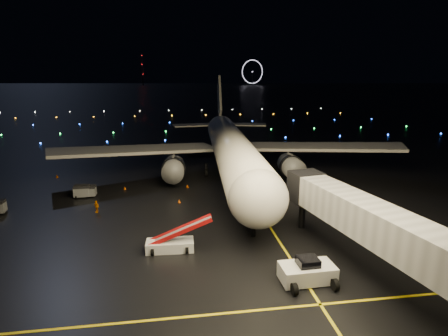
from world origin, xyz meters
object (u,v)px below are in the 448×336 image
Objects in this scene: crew_c at (96,206)px; baggage_cart_0 at (82,191)px; pushback_tug at (307,270)px; belt_loader at (170,235)px; baggage_cart_1 at (89,191)px; airliner at (229,126)px.

crew_c is 7.02m from baggage_cart_0.
belt_loader is (-11.24, 7.00, 0.57)m from pushback_tug.
crew_c is at bearing 130.59° from belt_loader.
belt_loader is at bearing 146.08° from pushback_tug.
baggage_cart_0 is at bearing 156.48° from crew_c.
pushback_tug is 13.25m from belt_loader.
belt_loader is 21.10m from baggage_cart_1.
belt_loader is 14.59m from crew_c.
airliner is 13.29× the size of pushback_tug.
crew_c is at bearing -65.55° from baggage_cart_0.
baggage_cart_0 reaches higher than crew_c.
airliner is 26.34m from crew_c.
pushback_tug is at bearing -30.32° from belt_loader.
airliner is 31.92× the size of baggage_cart_1.
baggage_cart_0 is at bearing 131.87° from pushback_tug.
baggage_cart_0 is at bearing 126.76° from belt_loader.
baggage_cart_0 is at bearing -152.89° from airliner.
baggage_cart_1 is at bearing 130.60° from pushback_tug.
airliner is at bearing 21.06° from baggage_cart_0.
airliner reaches higher than crew_c.
airliner is at bearing 71.31° from belt_loader.
belt_loader is at bearing -11.72° from crew_c.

